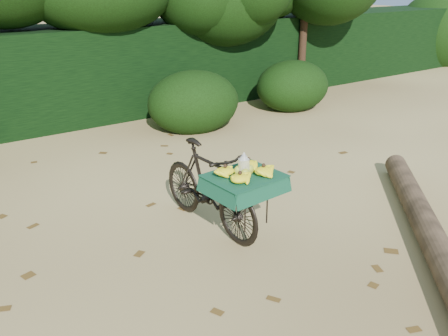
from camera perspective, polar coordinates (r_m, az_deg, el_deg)
ground at (r=5.13m, az=7.42°, el=-9.77°), size 80.00×80.00×0.00m
vendor_bicycle at (r=5.29m, az=-1.74°, el=-2.26°), size 0.76×1.77×1.01m
fallen_log at (r=5.61m, az=23.35°, el=-6.92°), size 2.96×3.08×0.29m
hedge_backdrop at (r=10.10m, az=-17.27°, el=10.84°), size 26.00×1.80×1.80m
tree_row at (r=9.02m, az=-20.44°, el=16.33°), size 14.50×2.00×4.00m
bush_clumps at (r=8.55m, az=-9.43°, el=6.54°), size 8.80×1.70×0.90m
leaf_litter at (r=5.55m, az=2.92°, el=-6.89°), size 7.00×7.30×0.01m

